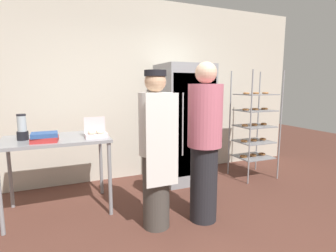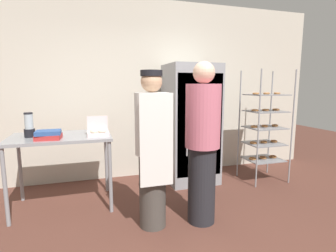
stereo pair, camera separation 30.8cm
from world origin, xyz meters
TOP-DOWN VIEW (x-y plane):
  - ground_plane at (0.00, 0.00)m, footprint 14.00×14.00m
  - back_wall at (0.00, 2.18)m, footprint 6.40×0.12m
  - refrigerator at (0.70, 1.65)m, footprint 0.76×0.78m
  - baking_rack at (1.83, 1.32)m, footprint 0.63×0.54m
  - prep_counter at (-1.17, 1.24)m, footprint 1.18×0.75m
  - donut_box at (-0.74, 1.09)m, footprint 0.25×0.19m
  - blender_pitcher at (-1.51, 1.25)m, footprint 0.12×0.12m
  - binder_stack at (-1.29, 1.04)m, footprint 0.29×0.24m
  - person_baker at (-0.22, 0.45)m, footprint 0.35×0.37m
  - person_customer at (0.32, 0.39)m, footprint 0.37×0.37m

SIDE VIEW (x-z plane):
  - ground_plane at x=0.00m, z-range 0.00..0.00m
  - prep_counter at x=-1.17m, z-range 0.36..1.27m
  - baking_rack at x=1.83m, z-range -0.02..1.73m
  - person_baker at x=-0.22m, z-range 0.03..1.70m
  - person_customer at x=0.32m, z-range 0.02..1.78m
  - refrigerator at x=0.70m, z-range 0.00..1.84m
  - donut_box at x=-0.74m, z-range 0.84..1.07m
  - binder_stack at x=-1.29m, z-range 0.91..1.01m
  - blender_pitcher at x=-1.51m, z-range 0.89..1.19m
  - back_wall at x=0.00m, z-range 0.00..2.88m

